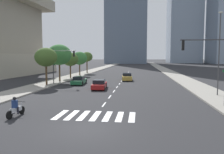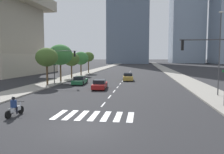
% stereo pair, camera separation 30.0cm
% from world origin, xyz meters
% --- Properties ---
extents(ground_plane, '(800.00, 800.00, 0.00)m').
position_xyz_m(ground_plane, '(0.00, 0.00, 0.00)').
color(ground_plane, '#28282B').
extents(sidewalk_east, '(4.00, 260.00, 0.15)m').
position_xyz_m(sidewalk_east, '(11.49, 30.00, 0.07)').
color(sidewalk_east, gray).
rests_on(sidewalk_east, ground).
extents(sidewalk_west, '(4.00, 260.00, 0.15)m').
position_xyz_m(sidewalk_west, '(-11.49, 30.00, 0.07)').
color(sidewalk_west, gray).
rests_on(sidewalk_west, ground).
extents(crosswalk_near, '(5.85, 2.87, 0.01)m').
position_xyz_m(crosswalk_near, '(0.00, 3.11, 0.00)').
color(crosswalk_near, silver).
rests_on(crosswalk_near, ground).
extents(lane_divider_center, '(0.14, 50.00, 0.01)m').
position_xyz_m(lane_divider_center, '(0.00, 31.11, 0.00)').
color(lane_divider_center, silver).
rests_on(lane_divider_center, ground).
extents(motorcycle_lead, '(0.70, 2.08, 1.49)m').
position_xyz_m(motorcycle_lead, '(-5.74, 2.18, 0.58)').
color(motorcycle_lead, black).
rests_on(motorcycle_lead, ground).
extents(sedan_gold_0, '(2.10, 4.35, 1.33)m').
position_xyz_m(sedan_gold_0, '(0.89, 28.56, 0.61)').
color(sedan_gold_0, '#B28E38').
rests_on(sedan_gold_0, ground).
extents(sedan_red_1, '(2.05, 4.60, 1.28)m').
position_xyz_m(sedan_red_1, '(-2.23, 17.06, 0.59)').
color(sedan_red_1, maroon).
rests_on(sedan_red_1, ground).
extents(sedan_green_2, '(1.98, 4.77, 1.28)m').
position_xyz_m(sedan_green_2, '(-6.39, 21.86, 0.59)').
color(sedan_green_2, '#1E6038').
rests_on(sedan_green_2, ground).
extents(traffic_signal_near, '(4.20, 0.28, 6.06)m').
position_xyz_m(traffic_signal_near, '(9.18, 7.31, 4.27)').
color(traffic_signal_near, '#333335').
rests_on(traffic_signal_near, sidewalk_east).
extents(traffic_signal_far, '(3.92, 0.28, 5.55)m').
position_xyz_m(traffic_signal_far, '(-8.93, 20.99, 3.93)').
color(traffic_signal_far, '#333335').
rests_on(traffic_signal_far, sidewalk_west).
extents(street_lamp_east, '(0.50, 0.24, 9.07)m').
position_xyz_m(street_lamp_east, '(11.79, 12.85, 5.30)').
color(street_lamp_east, '#3F3F42').
rests_on(street_lamp_east, sidewalk_east).
extents(street_tree_nearest, '(3.31, 3.31, 5.57)m').
position_xyz_m(street_tree_nearest, '(-10.69, 19.18, 4.30)').
color(street_tree_nearest, '#4C3823').
rests_on(street_tree_nearest, sidewalk_west).
extents(street_tree_second, '(4.20, 4.20, 6.37)m').
position_xyz_m(street_tree_second, '(-10.69, 24.80, 4.73)').
color(street_tree_second, '#4C3823').
rests_on(street_tree_second, sidewalk_west).
extents(street_tree_third, '(3.23, 3.23, 5.11)m').
position_xyz_m(street_tree_third, '(-10.69, 30.99, 3.87)').
color(street_tree_third, '#4C3823').
rests_on(street_tree_third, sidewalk_west).
extents(street_tree_fourth, '(3.56, 3.56, 5.42)m').
position_xyz_m(street_tree_fourth, '(-10.69, 38.05, 4.05)').
color(street_tree_fourth, '#4C3823').
rests_on(street_tree_fourth, sidewalk_west).
extents(street_tree_fifth, '(3.01, 3.01, 5.52)m').
position_xyz_m(street_tree_fifth, '(-10.69, 45.44, 4.37)').
color(street_tree_fifth, '#4C3823').
rests_on(street_tree_fifth, sidewalk_west).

